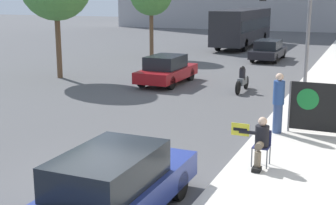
# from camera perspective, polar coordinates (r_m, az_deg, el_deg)

# --- Properties ---
(ground_plane) EXTENTS (160.00, 160.00, 0.00)m
(ground_plane) POSITION_cam_1_polar(r_m,az_deg,el_deg) (11.02, -7.24, -9.96)
(ground_plane) COLOR #4F4F51
(sidewalk_curb) EXTENTS (3.39, 90.00, 0.16)m
(sidewalk_curb) POSITION_cam_1_polar(r_m,az_deg,el_deg) (24.12, 19.84, 2.10)
(sidewalk_curb) COLOR beige
(sidewalk_curb) RESTS_ON ground_plane
(seated_protester) EXTENTS (0.96, 0.77, 1.23)m
(seated_protester) POSITION_cam_1_polar(r_m,az_deg,el_deg) (11.64, 11.18, -4.53)
(seated_protester) COLOR #474C56
(seated_protester) RESTS_ON sidewalk_curb
(jogger_on_sidewalk) EXTENTS (0.34, 0.34, 1.85)m
(jogger_on_sidewalk) POSITION_cam_1_polar(r_m,az_deg,el_deg) (14.53, 13.31, 0.01)
(jogger_on_sidewalk) COLOR #334775
(jogger_on_sidewalk) RESTS_ON sidewalk_curb
(protest_banner) EXTENTS (1.96, 0.06, 1.58)m
(protest_banner) POSITION_cam_1_polar(r_m,az_deg,el_deg) (14.71, 18.19, -0.58)
(protest_banner) COLOR slate
(protest_banner) RESTS_ON sidewalk_curb
(traffic_light_pole) EXTENTS (2.26, 2.02, 5.02)m
(traffic_light_pole) POSITION_cam_1_polar(r_m,az_deg,el_deg) (21.93, 14.69, 10.52)
(traffic_light_pole) COLOR slate
(traffic_light_pole) RESTS_ON sidewalk_curb
(parked_car_curbside) EXTENTS (1.71, 4.61, 1.45)m
(parked_car_curbside) POSITION_cam_1_polar(r_m,az_deg,el_deg) (9.04, -6.79, -10.22)
(parked_car_curbside) COLOR navy
(parked_car_curbside) RESTS_ON ground_plane
(car_on_road_nearest) EXTENTS (1.73, 4.19, 1.43)m
(car_on_road_nearest) POSITION_cam_1_polar(r_m,az_deg,el_deg) (23.10, -0.18, 4.02)
(car_on_road_nearest) COLOR maroon
(car_on_road_nearest) RESTS_ON ground_plane
(car_on_road_midblock) EXTENTS (1.72, 4.70, 1.38)m
(car_on_road_midblock) POSITION_cam_1_polar(r_m,az_deg,el_deg) (32.52, 12.14, 6.27)
(car_on_road_midblock) COLOR black
(car_on_road_midblock) RESTS_ON ground_plane
(city_bus_on_road) EXTENTS (2.51, 11.06, 3.16)m
(city_bus_on_road) POSITION_cam_1_polar(r_m,az_deg,el_deg) (40.87, 9.09, 9.26)
(city_bus_on_road) COLOR #232328
(city_bus_on_road) RESTS_ON ground_plane
(motorcycle_on_road) EXTENTS (0.28, 2.07, 1.18)m
(motorcycle_on_road) POSITION_cam_1_polar(r_m,az_deg,el_deg) (21.54, 9.04, 2.69)
(motorcycle_on_road) COLOR #565B60
(motorcycle_on_road) RESTS_ON ground_plane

